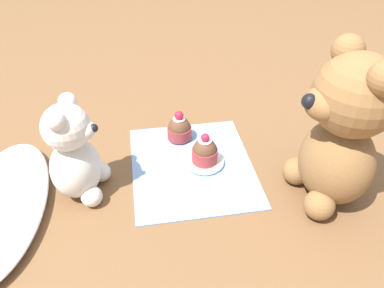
{
  "coord_description": "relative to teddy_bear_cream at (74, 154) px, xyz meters",
  "views": [
    {
      "loc": [
        -0.56,
        0.09,
        0.49
      ],
      "look_at": [
        0.0,
        0.0,
        0.06
      ],
      "focal_mm": 35.0,
      "sensor_mm": 36.0,
      "label": 1
    }
  ],
  "objects": [
    {
      "name": "ground_plane",
      "position": [
        0.04,
        -0.21,
        -0.09
      ],
      "size": [
        4.0,
        4.0,
        0.0
      ],
      "primitive_type": "plane",
      "color": "brown"
    },
    {
      "name": "knitted_placemat",
      "position": [
        0.04,
        -0.21,
        -0.08
      ],
      "size": [
        0.28,
        0.24,
        0.01
      ],
      "primitive_type": "cube",
      "color": "#7A9ED1",
      "rests_on": "ground_plane"
    },
    {
      "name": "tulle_cloth",
      "position": [
        -0.03,
        0.13,
        -0.07
      ],
      "size": [
        0.34,
        0.15,
        0.03
      ],
      "primitive_type": "ellipsoid",
      "color": "silver",
      "rests_on": "ground_plane"
    },
    {
      "name": "teddy_bear_cream",
      "position": [
        0.0,
        0.0,
        0.0
      ],
      "size": [
        0.12,
        0.11,
        0.19
      ],
      "rotation": [
        0.0,
        0.0,
        -0.22
      ],
      "color": "silver",
      "rests_on": "ground_plane"
    },
    {
      "name": "teddy_bear_tan",
      "position": [
        -0.08,
        -0.44,
        0.06
      ],
      "size": [
        0.14,
        0.15,
        0.29
      ],
      "rotation": [
        0.0,
        0.0,
        3.2
      ],
      "color": "olive",
      "rests_on": "ground_plane"
    },
    {
      "name": "cupcake_near_cream_bear",
      "position": [
        0.13,
        -0.2,
        -0.06
      ],
      "size": [
        0.05,
        0.05,
        0.07
      ],
      "color": "#993333",
      "rests_on": "knitted_placemat"
    },
    {
      "name": "saucer_plate",
      "position": [
        0.03,
        -0.24,
        -0.08
      ],
      "size": [
        0.08,
        0.08,
        0.01
      ],
      "primitive_type": "cylinder",
      "color": "white",
      "rests_on": "knitted_placemat"
    },
    {
      "name": "cupcake_near_tan_bear",
      "position": [
        0.03,
        -0.24,
        -0.05
      ],
      "size": [
        0.05,
        0.05,
        0.07
      ],
      "color": "#993333",
      "rests_on": "saucer_plate"
    }
  ]
}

